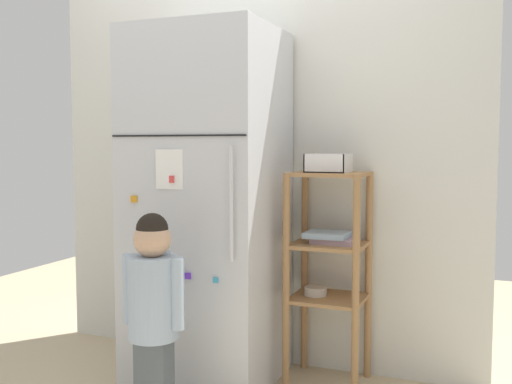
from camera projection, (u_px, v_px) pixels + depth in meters
ground_plane at (231, 381)px, 3.09m from camera, size 6.00×6.00×0.00m
kitchen_wall_back at (257, 157)px, 3.34m from camera, size 2.51×0.03×2.31m
refrigerator at (208, 207)px, 3.09m from camera, size 0.72×0.68×1.81m
child_standing at (153, 297)px, 2.59m from camera, size 0.30×0.22×0.93m
pantry_shelf_unit at (328, 256)px, 3.02m from camera, size 0.38×0.35×1.09m
fruit_bin at (331, 165)px, 2.97m from camera, size 0.20×0.19×0.09m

